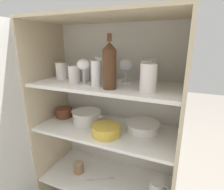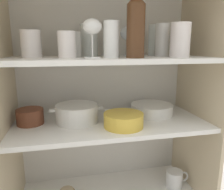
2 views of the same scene
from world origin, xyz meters
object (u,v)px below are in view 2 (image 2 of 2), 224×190
wine_bottle (136,26)px  plate_stack_white (152,109)px  coffee_mug_primary (175,179)px  casserole_dish (77,113)px  mixing_bowl_large (124,119)px  serving_bowl_small (30,116)px

wine_bottle → plate_stack_white: size_ratio=1.31×
plate_stack_white → coffee_mug_primary: size_ratio=1.68×
coffee_mug_primary → casserole_dish: bearing=177.5°
plate_stack_white → casserole_dish: casserole_dish is taller
mixing_bowl_large → serving_bowl_small: bearing=163.0°
casserole_dish → wine_bottle: bearing=-30.5°
mixing_bowl_large → casserole_dish: (-0.19, 0.11, 0.01)m
wine_bottle → coffee_mug_primary: size_ratio=2.21×
serving_bowl_small → casserole_dish: size_ratio=0.49×
plate_stack_white → mixing_bowl_large: size_ratio=1.24×
mixing_bowl_large → coffee_mug_primary: 0.51m
casserole_dish → coffee_mug_primary: size_ratio=1.94×
wine_bottle → plate_stack_white: wine_bottle is taller
wine_bottle → serving_bowl_small: wine_bottle is taller
serving_bowl_small → casserole_dish: bearing=-4.6°
casserole_dish → mixing_bowl_large: bearing=-28.7°
mixing_bowl_large → wine_bottle: bearing=-38.9°
wine_bottle → mixing_bowl_large: size_ratio=1.62×
plate_stack_white → casserole_dish: bearing=-174.6°
serving_bowl_small → casserole_dish: 0.21m
mixing_bowl_large → casserole_dish: size_ratio=0.70×
casserole_dish → serving_bowl_small: bearing=175.4°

